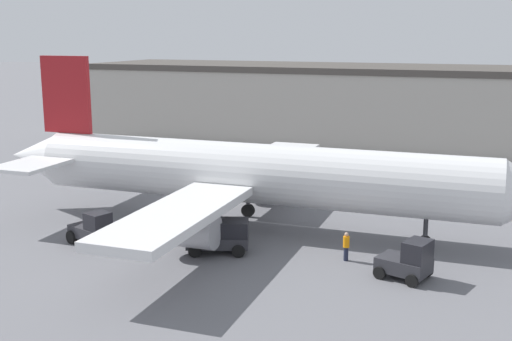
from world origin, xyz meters
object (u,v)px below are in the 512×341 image
at_px(belt_loader_truck, 222,236).
at_px(ground_crew_worker, 346,246).
at_px(airplane, 243,174).
at_px(baggage_tug, 93,229).
at_px(pushback_tug, 408,261).

bearing_deg(belt_loader_truck, ground_crew_worker, -10.16).
xyz_separation_m(ground_crew_worker, belt_loader_truck, (-6.99, -1.25, 0.08)).
height_order(airplane, ground_crew_worker, airplane).
distance_m(airplane, ground_crew_worker, 8.97).
distance_m(airplane, belt_loader_truck, 5.62).
bearing_deg(ground_crew_worker, airplane, -96.36).
bearing_deg(baggage_tug, ground_crew_worker, 29.66).
relative_size(airplane, pushback_tug, 12.52).
height_order(ground_crew_worker, baggage_tug, baggage_tug).
distance_m(airplane, baggage_tug, 9.94).
bearing_deg(airplane, baggage_tug, -138.82).
relative_size(ground_crew_worker, belt_loader_truck, 0.42).
bearing_deg(airplane, ground_crew_worker, -27.03).
height_order(ground_crew_worker, belt_loader_truck, belt_loader_truck).
xyz_separation_m(baggage_tug, pushback_tug, (18.34, 1.37, 0.01)).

